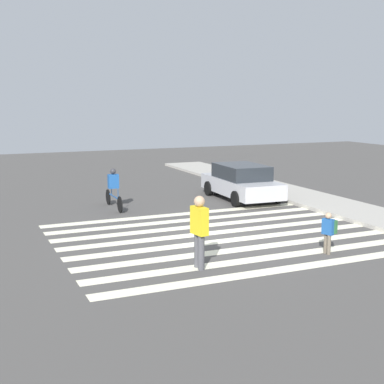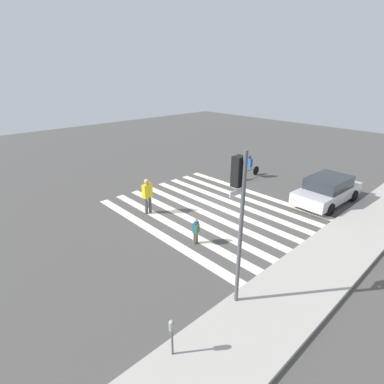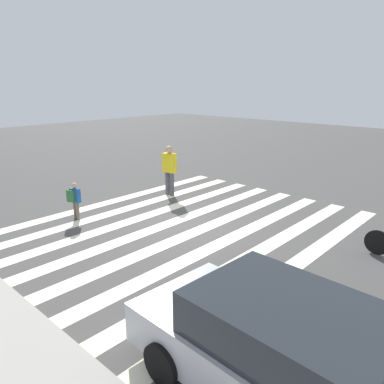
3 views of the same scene
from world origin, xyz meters
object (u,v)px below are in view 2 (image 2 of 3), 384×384
(pedestrian_adult_tall_backpack, at_px, (147,194))
(car_parked_dark_suv, at_px, (327,190))
(pedestrian_adult_blue_shirt, at_px, (196,229))
(cyclist_far_lane, at_px, (249,165))
(traffic_light, at_px, (239,202))
(parking_meter, at_px, (172,330))

(pedestrian_adult_tall_backpack, xyz_separation_m, car_parked_dark_suv, (-7.99, 5.62, -0.29))
(pedestrian_adult_blue_shirt, bearing_deg, car_parked_dark_suv, -31.07)
(pedestrian_adult_tall_backpack, distance_m, cyclist_far_lane, 8.28)
(traffic_light, bearing_deg, cyclist_far_lane, -145.16)
(pedestrian_adult_blue_shirt, bearing_deg, cyclist_far_lane, 4.90)
(pedestrian_adult_blue_shirt, xyz_separation_m, car_parked_dark_suv, (-8.24, 1.82, 0.08))
(traffic_light, xyz_separation_m, car_parked_dark_suv, (-9.77, -1.47, -2.69))
(parking_meter, relative_size, pedestrian_adult_blue_shirt, 1.06)
(car_parked_dark_suv, bearing_deg, pedestrian_adult_tall_backpack, -32.69)
(traffic_light, height_order, parking_meter, traffic_light)
(parking_meter, bearing_deg, car_parked_dark_suv, -172.09)
(pedestrian_adult_tall_backpack, relative_size, cyclist_far_lane, 0.79)
(traffic_light, relative_size, pedestrian_adult_blue_shirt, 4.23)
(cyclist_far_lane, height_order, car_parked_dark_suv, cyclist_far_lane)
(parking_meter, distance_m, cyclist_far_lane, 14.67)
(pedestrian_adult_tall_backpack, bearing_deg, cyclist_far_lane, 171.48)
(parking_meter, distance_m, car_parked_dark_suv, 12.57)
(traffic_light, xyz_separation_m, pedestrian_adult_tall_backpack, (-1.78, -7.09, -2.40))
(cyclist_far_lane, distance_m, car_parked_dark_suv, 5.54)
(pedestrian_adult_blue_shirt, distance_m, car_parked_dark_suv, 8.44)
(parking_meter, bearing_deg, pedestrian_adult_tall_backpack, -121.29)
(traffic_light, relative_size, pedestrian_adult_tall_backpack, 2.65)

